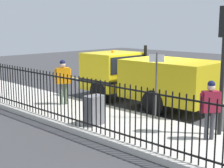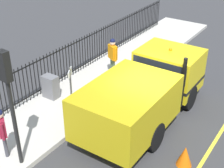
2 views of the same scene
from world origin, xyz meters
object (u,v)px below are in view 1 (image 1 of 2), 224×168
object	(u,v)px
utility_cabinet	(94,110)
worker_standing	(63,77)
pedestrian_distant	(210,104)
work_truck	(142,75)
traffic_light_near	(224,44)
street_sign	(156,77)
traffic_cone	(204,94)

from	to	relation	value
utility_cabinet	worker_standing	bearing A→B (deg)	-109.19
pedestrian_distant	utility_cabinet	bearing A→B (deg)	-35.30
worker_standing	pedestrian_distant	distance (m)	6.25
work_truck	traffic_light_near	size ratio (longest dim) A/B	1.66
pedestrian_distant	traffic_light_near	xyz separation A→B (m)	(-0.63, -0.01, 1.58)
traffic_light_near	utility_cabinet	world-z (taller)	traffic_light_near
pedestrian_distant	street_sign	xyz separation A→B (m)	(-0.70, -2.37, 0.39)
pedestrian_distant	traffic_light_near	bearing A→B (deg)	-144.76
pedestrian_distant	worker_standing	bearing A→B (deg)	-53.71
work_truck	traffic_cone	distance (m)	2.90
pedestrian_distant	traffic_cone	bearing A→B (deg)	-114.78
traffic_light_near	street_sign	world-z (taller)	traffic_light_near
work_truck	traffic_cone	world-z (taller)	work_truck
utility_cabinet	work_truck	bearing A→B (deg)	-162.81
worker_standing	traffic_light_near	distance (m)	6.47
traffic_light_near	work_truck	bearing A→B (deg)	71.60
work_truck	traffic_light_near	distance (m)	5.08
street_sign	pedestrian_distant	bearing A→B (deg)	73.61
street_sign	traffic_cone	bearing A→B (deg)	-173.68
utility_cabinet	street_sign	distance (m)	2.35
pedestrian_distant	street_sign	bearing A→B (deg)	-72.12
traffic_light_near	street_sign	bearing A→B (deg)	92.66
worker_standing	utility_cabinet	xyz separation A→B (m)	(1.02, 2.92, -0.62)
worker_standing	utility_cabinet	size ratio (longest dim) A/B	1.90
work_truck	pedestrian_distant	distance (m)	5.13
pedestrian_distant	street_sign	distance (m)	2.50
traffic_light_near	street_sign	xyz separation A→B (m)	(-0.07, -2.36, -1.19)
utility_cabinet	traffic_cone	world-z (taller)	utility_cabinet
work_truck	worker_standing	size ratio (longest dim) A/B	3.40
worker_standing	traffic_light_near	xyz separation A→B (m)	(-0.85, 6.24, 1.51)
work_truck	traffic_light_near	world-z (taller)	traffic_light_near
worker_standing	work_truck	bearing A→B (deg)	-3.03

